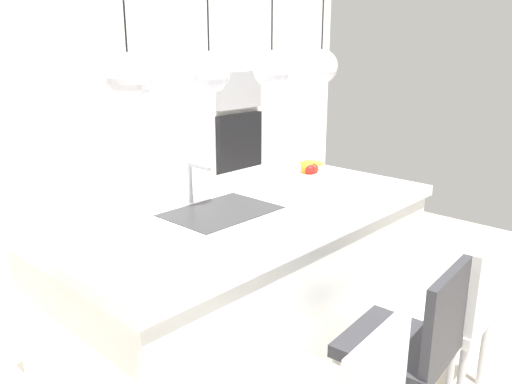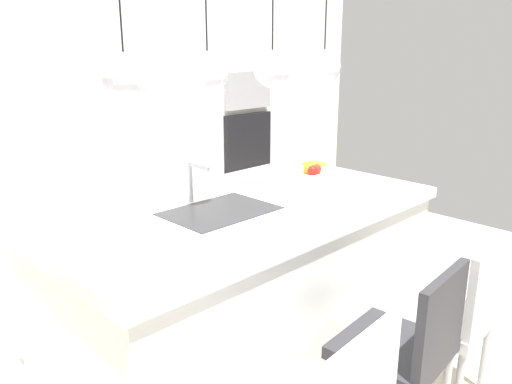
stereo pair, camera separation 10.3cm
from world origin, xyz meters
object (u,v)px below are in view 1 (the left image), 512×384
Objects in this scene: chair_middle at (411,341)px; fruit_bowl at (309,174)px; microwave at (238,90)px; chair_far at (454,309)px; oven at (239,143)px.

fruit_bowl is at bearing 60.78° from chair_middle.
fruit_bowl is 0.29× the size of chair_middle.
chair_far is (-1.03, -2.57, -0.87)m from microwave.
microwave reaches higher than chair_middle.
fruit_bowl is 0.30× the size of chair_far.
microwave is at bearing 59.13° from fruit_bowl.
microwave is 3.09m from chair_middle.
oven is at bearing 68.14° from chair_far.
chair_middle is (-0.57, -1.03, -0.48)m from fruit_bowl.
chair_far is (0.47, -0.00, -0.03)m from chair_middle.
chair_middle is at bearing 179.84° from chair_far.
chair_far is at bearing -111.86° from microwave.
oven is 0.64× the size of chair_far.
fruit_bowl is 1.84m from microwave.
microwave is at bearing 68.14° from chair_far.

